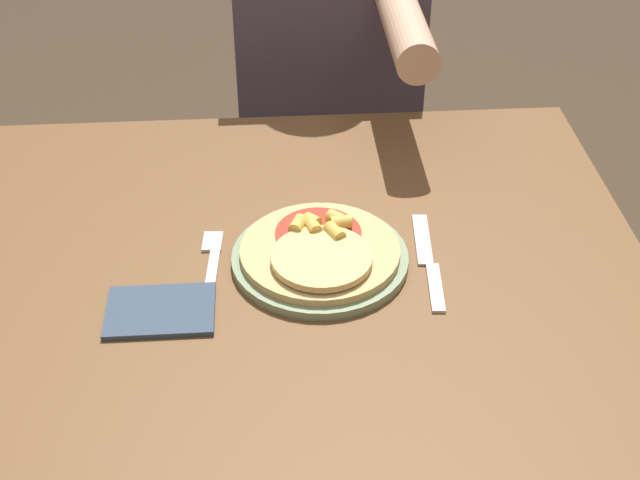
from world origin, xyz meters
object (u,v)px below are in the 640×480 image
(plate, at_px, (320,259))
(fork, at_px, (212,264))
(knife, at_px, (429,262))
(person_diner, at_px, (329,59))
(pizza, at_px, (320,250))
(dining_table, at_px, (293,339))

(plate, distance_m, fork, 0.15)
(plate, xyz_separation_m, knife, (0.15, -0.01, -0.00))
(plate, relative_size, person_diner, 0.20)
(knife, relative_size, person_diner, 0.18)
(fork, distance_m, person_diner, 0.69)
(plate, relative_size, knife, 1.13)
(fork, relative_size, person_diner, 0.14)
(plate, height_order, pizza, pizza)
(pizza, height_order, knife, pizza)
(dining_table, height_order, pizza, pizza)
(plate, xyz_separation_m, person_diner, (0.06, 0.66, -0.01))
(fork, xyz_separation_m, person_diner, (0.22, 0.65, -0.01))
(dining_table, relative_size, fork, 5.77)
(pizza, relative_size, fork, 1.28)
(plate, distance_m, pizza, 0.02)
(plate, bearing_deg, person_diner, 84.50)
(pizza, relative_size, person_diner, 0.18)
(dining_table, relative_size, plate, 4.08)
(plate, height_order, person_diner, person_diner)
(pizza, distance_m, knife, 0.15)
(plate, bearing_deg, pizza, -82.01)
(fork, bearing_deg, knife, -3.29)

